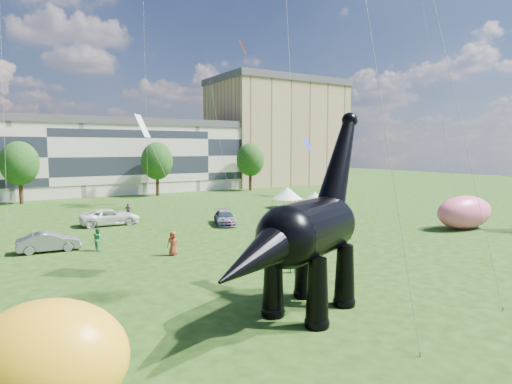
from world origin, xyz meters
TOP-DOWN VIEW (x-y plane):
  - ground at (0.00, 0.00)m, footprint 220.00×220.00m
  - terrace_row at (-8.00, 62.00)m, footprint 78.00×11.00m
  - apartment_block at (40.00, 65.00)m, footprint 28.00×18.00m
  - tree_mid_left at (-12.00, 53.00)m, footprint 5.20×5.20m
  - tree_mid_right at (8.00, 53.00)m, footprint 5.20×5.20m
  - tree_far_right at (26.00, 53.00)m, footprint 5.20×5.20m
  - dinosaur_sculpture at (-2.64, -0.49)m, footprint 12.12×6.91m
  - car_grey at (-11.71, 19.62)m, footprint 4.61×1.89m
  - car_white at (-5.07, 29.01)m, footprint 6.06×3.00m
  - car_dark at (5.19, 23.03)m, footprint 3.50×5.24m
  - gazebo_near at (18.03, 29.89)m, footprint 5.23×5.23m
  - gazebo_far at (19.56, 26.10)m, footprint 3.92×3.92m
  - inflatable_pink at (24.22, 8.65)m, footprint 6.87×3.93m
  - inflatable_yellow at (-13.87, -2.89)m, footprint 5.63×5.11m
  - visitors at (-0.49, 14.43)m, footprint 54.19×42.27m

SIDE VIEW (x-z plane):
  - ground at x=0.00m, z-range 0.00..0.00m
  - car_dark at x=5.19m, z-range 0.00..1.41m
  - car_grey at x=-11.71m, z-range 0.00..1.48m
  - car_white at x=-5.07m, z-range 0.00..1.65m
  - visitors at x=-0.49m, z-range -0.05..1.81m
  - inflatable_pink at x=24.22m, z-range 0.00..3.29m
  - gazebo_far at x=19.56m, z-range 0.49..2.91m
  - inflatable_yellow at x=-13.87m, z-range 0.00..3.53m
  - gazebo_near at x=18.03m, z-range 0.56..3.33m
  - dinosaur_sculpture at x=-2.64m, z-range -1.26..9.01m
  - terrace_row at x=-8.00m, z-range 0.00..12.00m
  - tree_mid_left at x=-12.00m, z-range 1.57..11.01m
  - tree_mid_right at x=8.00m, z-range 1.57..11.01m
  - tree_far_right at x=26.00m, z-range 1.57..11.01m
  - apartment_block at x=40.00m, z-range 0.00..22.00m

